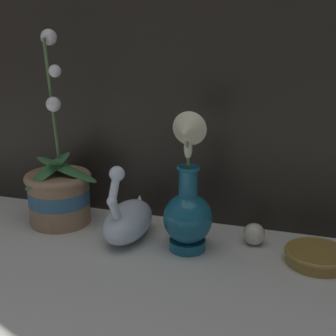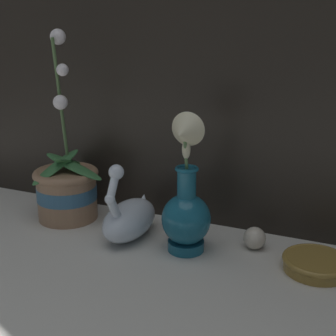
{
  "view_description": "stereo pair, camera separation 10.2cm",
  "coord_description": "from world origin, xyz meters",
  "px_view_note": "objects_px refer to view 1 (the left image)",
  "views": [
    {
      "loc": [
        0.27,
        -0.79,
        0.48
      ],
      "look_at": [
        -0.03,
        0.14,
        0.18
      ],
      "focal_mm": 50.0,
      "sensor_mm": 36.0,
      "label": 1
    },
    {
      "loc": [
        0.36,
        -0.76,
        0.48
      ],
      "look_at": [
        -0.03,
        0.14,
        0.18
      ],
      "focal_mm": 50.0,
      "sensor_mm": 36.0,
      "label": 2
    }
  ],
  "objects_px": {
    "orchid_potted_plant": "(59,191)",
    "swan_figurine": "(128,219)",
    "amber_dish": "(317,255)",
    "glass_sphere": "(254,234)",
    "blue_vase": "(188,205)"
  },
  "relations": [
    {
      "from": "swan_figurine",
      "to": "amber_dish",
      "type": "distance_m",
      "value": 0.42
    },
    {
      "from": "glass_sphere",
      "to": "swan_figurine",
      "type": "bearing_deg",
      "value": -168.68
    },
    {
      "from": "orchid_potted_plant",
      "to": "swan_figurine",
      "type": "bearing_deg",
      "value": -10.29
    },
    {
      "from": "orchid_potted_plant",
      "to": "blue_vase",
      "type": "bearing_deg",
      "value": -8.22
    },
    {
      "from": "blue_vase",
      "to": "glass_sphere",
      "type": "height_order",
      "value": "blue_vase"
    },
    {
      "from": "blue_vase",
      "to": "amber_dish",
      "type": "relative_size",
      "value": 2.27
    },
    {
      "from": "orchid_potted_plant",
      "to": "glass_sphere",
      "type": "relative_size",
      "value": 9.34
    },
    {
      "from": "blue_vase",
      "to": "amber_dish",
      "type": "height_order",
      "value": "blue_vase"
    },
    {
      "from": "orchid_potted_plant",
      "to": "swan_figurine",
      "type": "height_order",
      "value": "orchid_potted_plant"
    },
    {
      "from": "orchid_potted_plant",
      "to": "swan_figurine",
      "type": "relative_size",
      "value": 2.37
    },
    {
      "from": "glass_sphere",
      "to": "amber_dish",
      "type": "height_order",
      "value": "glass_sphere"
    },
    {
      "from": "orchid_potted_plant",
      "to": "glass_sphere",
      "type": "xyz_separation_m",
      "value": [
        0.48,
        0.02,
        -0.06
      ]
    },
    {
      "from": "swan_figurine",
      "to": "blue_vase",
      "type": "distance_m",
      "value": 0.16
    },
    {
      "from": "orchid_potted_plant",
      "to": "swan_figurine",
      "type": "distance_m",
      "value": 0.21
    },
    {
      "from": "amber_dish",
      "to": "glass_sphere",
      "type": "bearing_deg",
      "value": 161.15
    }
  ]
}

